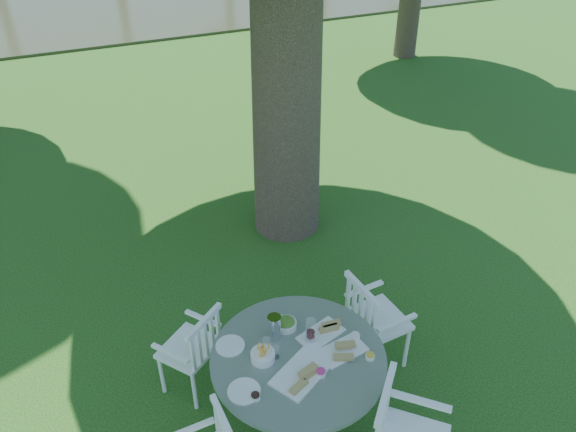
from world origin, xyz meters
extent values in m
plane|color=#133B0C|center=(0.00, 0.00, 0.00)|extent=(140.00, 140.00, 0.00)
cylinder|color=black|center=(-0.60, -1.37, 0.02)|extent=(0.56, 0.56, 0.04)
cylinder|color=black|center=(-0.60, -1.37, 0.38)|extent=(0.12, 0.12, 0.67)
cylinder|color=slate|center=(-0.60, -1.37, 0.73)|extent=(1.30, 1.30, 0.04)
cylinder|color=white|center=(0.50, -1.23, 0.23)|extent=(0.04, 0.04, 0.46)
cylinder|color=white|center=(0.47, -0.83, 0.23)|extent=(0.04, 0.04, 0.46)
cylinder|color=white|center=(0.14, -1.27, 0.23)|extent=(0.04, 0.04, 0.46)
cylinder|color=white|center=(0.10, -0.86, 0.23)|extent=(0.04, 0.04, 0.46)
cube|color=white|center=(0.30, -1.05, 0.48)|extent=(0.46, 0.50, 0.04)
cube|color=white|center=(0.10, -1.06, 0.69)|extent=(0.08, 0.47, 0.47)
cylinder|color=white|center=(-1.22, -0.44, 0.21)|extent=(0.03, 0.03, 0.42)
cylinder|color=white|center=(-1.52, -0.67, 0.21)|extent=(0.03, 0.03, 0.42)
cylinder|color=white|center=(-1.02, -0.70, 0.21)|extent=(0.03, 0.03, 0.42)
cylinder|color=white|center=(-1.31, -0.93, 0.21)|extent=(0.03, 0.03, 0.42)
cube|color=white|center=(-1.27, -0.69, 0.44)|extent=(0.58, 0.57, 0.04)
cube|color=white|center=(-1.15, -0.83, 0.63)|extent=(0.36, 0.29, 0.43)
cube|color=white|center=(-0.30, -2.06, 0.75)|extent=(0.38, 0.40, 0.50)
cube|color=white|center=(-0.64, -1.52, 0.76)|extent=(0.52, 0.45, 0.02)
cube|color=white|center=(-0.28, -1.46, 0.76)|extent=(0.38, 0.25, 0.01)
cube|color=white|center=(-0.35, -1.25, 0.76)|extent=(0.40, 0.30, 0.01)
cylinder|color=white|center=(-1.07, -1.51, 0.76)|extent=(0.23, 0.23, 0.01)
cylinder|color=white|center=(-1.03, -1.08, 0.76)|extent=(0.22, 0.22, 0.01)
cylinder|color=white|center=(-0.85, -1.29, 0.79)|extent=(0.18, 0.18, 0.07)
cylinder|color=white|center=(-0.57, -1.07, 0.78)|extent=(0.17, 0.17, 0.06)
cylinder|color=silver|center=(-0.69, -1.12, 0.85)|extent=(0.10, 0.10, 0.21)
cylinder|color=white|center=(-0.45, -1.27, 0.86)|extent=(0.08, 0.08, 0.21)
cylinder|color=white|center=(-0.79, -1.21, 0.80)|extent=(0.06, 0.06, 0.10)
cylinder|color=white|center=(-0.76, -1.31, 0.80)|extent=(0.06, 0.06, 0.10)
cylinder|color=white|center=(-0.52, -1.59, 0.77)|extent=(0.08, 0.08, 0.03)
cylinder|color=white|center=(-0.13, -1.59, 0.77)|extent=(0.07, 0.07, 0.03)
cylinder|color=white|center=(-0.13, -1.38, 0.77)|extent=(0.07, 0.07, 0.03)
cylinder|color=white|center=(-1.02, -1.59, 0.77)|extent=(0.07, 0.07, 0.03)
camera|label=1|loc=(-1.79, -3.92, 3.92)|focal=35.00mm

